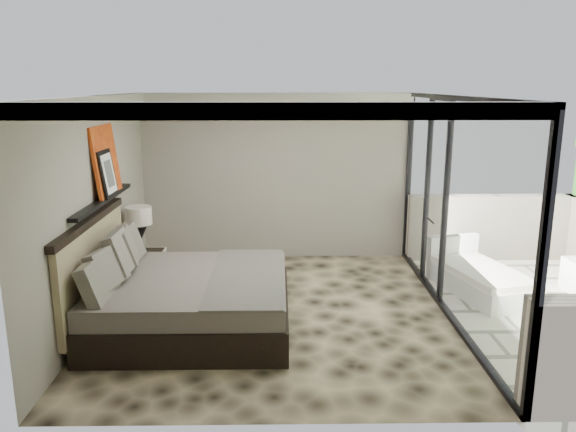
{
  "coord_description": "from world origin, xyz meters",
  "views": [
    {
      "loc": [
        0.06,
        -6.91,
        2.93
      ],
      "look_at": [
        0.17,
        0.4,
        1.22
      ],
      "focal_mm": 35.0,
      "sensor_mm": 36.0,
      "label": 1
    }
  ],
  "objects_px": {
    "bed": "(184,297)",
    "nightstand": "(144,268)",
    "table_lamp": "(139,224)",
    "lounger": "(479,278)"
  },
  "relations": [
    {
      "from": "bed",
      "to": "lounger",
      "type": "bearing_deg",
      "value": 15.67
    },
    {
      "from": "bed",
      "to": "table_lamp",
      "type": "height_order",
      "value": "bed"
    },
    {
      "from": "bed",
      "to": "table_lamp",
      "type": "bearing_deg",
      "value": 120.93
    },
    {
      "from": "table_lamp",
      "to": "lounger",
      "type": "xyz_separation_m",
      "value": [
        4.93,
        -0.3,
        -0.76
      ]
    },
    {
      "from": "bed",
      "to": "lounger",
      "type": "xyz_separation_m",
      "value": [
        4.07,
        1.14,
        -0.18
      ]
    },
    {
      "from": "table_lamp",
      "to": "nightstand",
      "type": "bearing_deg",
      "value": -12.46
    },
    {
      "from": "table_lamp",
      "to": "lounger",
      "type": "distance_m",
      "value": 5.0
    },
    {
      "from": "bed",
      "to": "nightstand",
      "type": "xyz_separation_m",
      "value": [
        -0.83,
        1.43,
        -0.09
      ]
    },
    {
      "from": "table_lamp",
      "to": "lounger",
      "type": "relative_size",
      "value": 0.38
    },
    {
      "from": "lounger",
      "to": "nightstand",
      "type": "bearing_deg",
      "value": 161.62
    }
  ]
}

